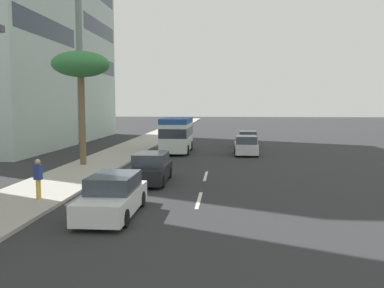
{
  "coord_description": "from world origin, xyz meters",
  "views": [
    {
      "loc": [
        -2.33,
        -1.15,
        4.29
      ],
      "look_at": [
        19.6,
        0.61,
        2.14
      ],
      "focal_mm": 39.1,
      "sensor_mm": 36.0,
      "label": 1
    }
  ],
  "objects_px": {
    "car_fourth": "(113,196)",
    "car_lead": "(151,168)",
    "car_third": "(246,146)",
    "minibus_fifth": "(177,134)",
    "palm_tree": "(81,66)",
    "pedestrian_by_tree": "(38,177)",
    "car_second": "(247,139)"
  },
  "relations": [
    {
      "from": "car_fourth",
      "to": "car_lead",
      "type": "bearing_deg",
      "value": 178.0
    },
    {
      "from": "car_third",
      "to": "car_fourth",
      "type": "distance_m",
      "value": 20.3
    },
    {
      "from": "minibus_fifth",
      "to": "palm_tree",
      "type": "xyz_separation_m",
      "value": [
        -8.77,
        5.39,
        5.08
      ]
    },
    {
      "from": "pedestrian_by_tree",
      "to": "palm_tree",
      "type": "relative_size",
      "value": 0.23
    },
    {
      "from": "minibus_fifth",
      "to": "palm_tree",
      "type": "relative_size",
      "value": 0.86
    },
    {
      "from": "car_second",
      "to": "pedestrian_by_tree",
      "type": "bearing_deg",
      "value": 156.92
    },
    {
      "from": "car_lead",
      "to": "car_second",
      "type": "bearing_deg",
      "value": 161.95
    },
    {
      "from": "car_lead",
      "to": "car_fourth",
      "type": "bearing_deg",
      "value": -2.0
    },
    {
      "from": "minibus_fifth",
      "to": "car_lead",
      "type": "bearing_deg",
      "value": 0.78
    },
    {
      "from": "palm_tree",
      "to": "car_second",
      "type": "bearing_deg",
      "value": -40.45
    },
    {
      "from": "car_lead",
      "to": "palm_tree",
      "type": "height_order",
      "value": "palm_tree"
    },
    {
      "from": "minibus_fifth",
      "to": "palm_tree",
      "type": "bearing_deg",
      "value": -31.55
    },
    {
      "from": "car_third",
      "to": "car_lead",
      "type": "bearing_deg",
      "value": 155.49
    },
    {
      "from": "car_lead",
      "to": "palm_tree",
      "type": "xyz_separation_m",
      "value": [
        5.21,
        5.58,
        5.97
      ]
    },
    {
      "from": "car_third",
      "to": "palm_tree",
      "type": "height_order",
      "value": "palm_tree"
    },
    {
      "from": "car_second",
      "to": "car_third",
      "type": "bearing_deg",
      "value": 176.03
    },
    {
      "from": "car_third",
      "to": "pedestrian_by_tree",
      "type": "bearing_deg",
      "value": 150.93
    },
    {
      "from": "car_second",
      "to": "car_third",
      "type": "xyz_separation_m",
      "value": [
        -6.4,
        0.44,
        0.01
      ]
    },
    {
      "from": "car_fourth",
      "to": "pedestrian_by_tree",
      "type": "bearing_deg",
      "value": -115.4
    },
    {
      "from": "car_second",
      "to": "car_third",
      "type": "distance_m",
      "value": 6.42
    },
    {
      "from": "car_second",
      "to": "pedestrian_by_tree",
      "type": "xyz_separation_m",
      "value": [
        -24.0,
        10.23,
        0.37
      ]
    },
    {
      "from": "palm_tree",
      "to": "car_lead",
      "type": "bearing_deg",
      "value": -133.06
    },
    {
      "from": "car_lead",
      "to": "pedestrian_by_tree",
      "type": "distance_m",
      "value": 6.41
    },
    {
      "from": "car_third",
      "to": "palm_tree",
      "type": "bearing_deg",
      "value": 123.18
    },
    {
      "from": "pedestrian_by_tree",
      "to": "palm_tree",
      "type": "xyz_separation_m",
      "value": [
        10.18,
        1.55,
        5.62
      ]
    },
    {
      "from": "pedestrian_by_tree",
      "to": "palm_tree",
      "type": "bearing_deg",
      "value": 114.69
    },
    {
      "from": "car_third",
      "to": "car_second",
      "type": "bearing_deg",
      "value": -3.97
    },
    {
      "from": "car_third",
      "to": "car_fourth",
      "type": "bearing_deg",
      "value": 162.83
    },
    {
      "from": "car_lead",
      "to": "pedestrian_by_tree",
      "type": "bearing_deg",
      "value": -38.99
    },
    {
      "from": "car_second",
      "to": "pedestrian_by_tree",
      "type": "distance_m",
      "value": 26.09
    },
    {
      "from": "pedestrian_by_tree",
      "to": "palm_tree",
      "type": "distance_m",
      "value": 11.73
    },
    {
      "from": "car_fourth",
      "to": "palm_tree",
      "type": "xyz_separation_m",
      "value": [
        11.98,
        5.34,
        5.99
      ]
    }
  ]
}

